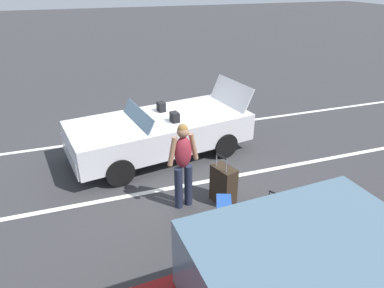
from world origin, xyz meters
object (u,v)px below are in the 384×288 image
at_px(convertible_car, 152,133).
at_px(traveler_person, 183,162).
at_px(suitcase_medium_bright, 223,216).
at_px(suitcase_large_black, 224,185).
at_px(suitcase_small_carryon, 273,217).

xyz_separation_m(convertible_car, traveler_person, (-0.10, 2.08, 0.34)).
xyz_separation_m(convertible_car, suitcase_medium_bright, (-0.50, 2.98, -0.28)).
height_order(suitcase_large_black, traveler_person, traveler_person).
bearing_deg(traveler_person, suitcase_large_black, -108.77).
relative_size(suitcase_large_black, traveler_person, 0.61).
bearing_deg(convertible_car, suitcase_small_carryon, 102.68).
xyz_separation_m(suitcase_large_black, suitcase_small_carryon, (-0.47, 1.00, -0.12)).
relative_size(suitcase_medium_bright, traveler_person, 0.38).
bearing_deg(suitcase_medium_bright, suitcase_large_black, -92.01).
height_order(suitcase_small_carryon, traveler_person, traveler_person).
height_order(convertible_car, suitcase_medium_bright, convertible_car).
height_order(convertible_car, suitcase_small_carryon, convertible_car).
distance_m(suitcase_large_black, traveler_person, 0.94).
relative_size(suitcase_small_carryon, traveler_person, 0.47).
relative_size(convertible_car, traveler_person, 2.66).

